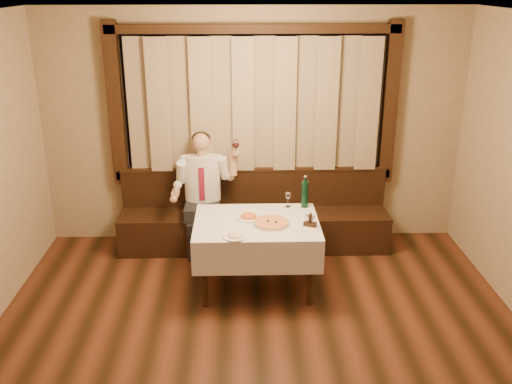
{
  "coord_description": "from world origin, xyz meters",
  "views": [
    {
      "loc": [
        -0.15,
        -3.62,
        3.08
      ],
      "look_at": [
        0.0,
        1.9,
        1.0
      ],
      "focal_mm": 40.0,
      "sensor_mm": 36.0,
      "label": 1
    }
  ],
  "objects_px": {
    "banquette": "(254,221)",
    "pasta_cream": "(235,234)",
    "seated_man": "(203,184)",
    "dining_table": "(257,231)",
    "pasta_red": "(249,215)",
    "green_bottle": "(305,194)",
    "pizza": "(271,223)",
    "cruet_caddy": "(310,222)"
  },
  "relations": [
    {
      "from": "pizza",
      "to": "cruet_caddy",
      "type": "distance_m",
      "value": 0.39
    },
    {
      "from": "dining_table",
      "to": "pizza",
      "type": "relative_size",
      "value": 3.34
    },
    {
      "from": "green_bottle",
      "to": "seated_man",
      "type": "bearing_deg",
      "value": 153.72
    },
    {
      "from": "dining_table",
      "to": "pasta_cream",
      "type": "relative_size",
      "value": 5.52
    },
    {
      "from": "banquette",
      "to": "pasta_red",
      "type": "xyz_separation_m",
      "value": [
        -0.08,
        -0.94,
        0.48
      ]
    },
    {
      "from": "cruet_caddy",
      "to": "pasta_cream",
      "type": "bearing_deg",
      "value": -136.62
    },
    {
      "from": "pasta_cream",
      "to": "seated_man",
      "type": "relative_size",
      "value": 0.16
    },
    {
      "from": "pasta_cream",
      "to": "cruet_caddy",
      "type": "distance_m",
      "value": 0.79
    },
    {
      "from": "pizza",
      "to": "cruet_caddy",
      "type": "relative_size",
      "value": 2.77
    },
    {
      "from": "pizza",
      "to": "green_bottle",
      "type": "distance_m",
      "value": 0.61
    },
    {
      "from": "dining_table",
      "to": "pizza",
      "type": "height_order",
      "value": "pizza"
    },
    {
      "from": "pizza",
      "to": "dining_table",
      "type": "bearing_deg",
      "value": 150.86
    },
    {
      "from": "banquette",
      "to": "dining_table",
      "type": "distance_m",
      "value": 1.08
    },
    {
      "from": "banquette",
      "to": "dining_table",
      "type": "height_order",
      "value": "banquette"
    },
    {
      "from": "green_bottle",
      "to": "banquette",
      "type": "bearing_deg",
      "value": 129.26
    },
    {
      "from": "pasta_cream",
      "to": "cruet_caddy",
      "type": "bearing_deg",
      "value": 18.47
    },
    {
      "from": "pizza",
      "to": "pasta_red",
      "type": "relative_size",
      "value": 1.38
    },
    {
      "from": "banquette",
      "to": "cruet_caddy",
      "type": "height_order",
      "value": "banquette"
    },
    {
      "from": "pasta_cream",
      "to": "cruet_caddy",
      "type": "relative_size",
      "value": 1.68
    },
    {
      "from": "cruet_caddy",
      "to": "seated_man",
      "type": "distance_m",
      "value": 1.55
    },
    {
      "from": "dining_table",
      "to": "pasta_cream",
      "type": "xyz_separation_m",
      "value": [
        -0.22,
        -0.38,
        0.14
      ]
    },
    {
      "from": "banquette",
      "to": "pizza",
      "type": "bearing_deg",
      "value": -82.41
    },
    {
      "from": "banquette",
      "to": "pasta_red",
      "type": "distance_m",
      "value": 1.06
    },
    {
      "from": "seated_man",
      "to": "green_bottle",
      "type": "bearing_deg",
      "value": -26.28
    },
    {
      "from": "cruet_caddy",
      "to": "seated_man",
      "type": "relative_size",
      "value": 0.1
    },
    {
      "from": "banquette",
      "to": "pizza",
      "type": "relative_size",
      "value": 8.43
    },
    {
      "from": "pasta_cream",
      "to": "seated_man",
      "type": "height_order",
      "value": "seated_man"
    },
    {
      "from": "pasta_red",
      "to": "pasta_cream",
      "type": "distance_m",
      "value": 0.48
    },
    {
      "from": "banquette",
      "to": "seated_man",
      "type": "relative_size",
      "value": 2.24
    },
    {
      "from": "pasta_red",
      "to": "cruet_caddy",
      "type": "distance_m",
      "value": 0.64
    },
    {
      "from": "pizza",
      "to": "cruet_caddy",
      "type": "height_order",
      "value": "cruet_caddy"
    },
    {
      "from": "pasta_cream",
      "to": "green_bottle",
      "type": "height_order",
      "value": "green_bottle"
    },
    {
      "from": "banquette",
      "to": "dining_table",
      "type": "xyz_separation_m",
      "value": [
        0.0,
        -1.02,
        0.34
      ]
    },
    {
      "from": "seated_man",
      "to": "banquette",
      "type": "bearing_deg",
      "value": 8.49
    },
    {
      "from": "banquette",
      "to": "pasta_cream",
      "type": "relative_size",
      "value": 13.91
    },
    {
      "from": "pasta_red",
      "to": "cruet_caddy",
      "type": "xyz_separation_m",
      "value": [
        0.61,
        -0.21,
        0.01
      ]
    },
    {
      "from": "banquette",
      "to": "pasta_red",
      "type": "relative_size",
      "value": 11.63
    },
    {
      "from": "dining_table",
      "to": "green_bottle",
      "type": "relative_size",
      "value": 3.57
    },
    {
      "from": "banquette",
      "to": "dining_table",
      "type": "relative_size",
      "value": 2.52
    },
    {
      "from": "dining_table",
      "to": "pasta_red",
      "type": "xyz_separation_m",
      "value": [
        -0.08,
        0.08,
        0.14
      ]
    },
    {
      "from": "dining_table",
      "to": "pasta_cream",
      "type": "distance_m",
      "value": 0.46
    },
    {
      "from": "green_bottle",
      "to": "seated_man",
      "type": "xyz_separation_m",
      "value": [
        -1.13,
        0.56,
        -0.08
      ]
    }
  ]
}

